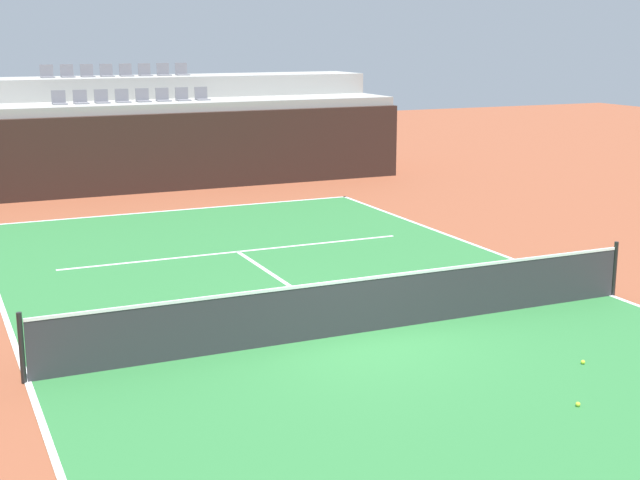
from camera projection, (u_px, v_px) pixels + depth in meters
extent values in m
plane|color=brown|center=(361.00, 333.00, 15.33)|extent=(80.00, 80.00, 0.00)
cube|color=#2D7238|center=(361.00, 333.00, 15.33)|extent=(11.00, 24.00, 0.01)
cube|color=white|center=(175.00, 210.00, 25.95)|extent=(11.00, 0.10, 0.00)
cube|color=white|center=(28.00, 382.00, 13.15)|extent=(0.10, 24.00, 0.00)
cube|color=white|center=(611.00, 295.00, 17.50)|extent=(0.10, 24.00, 0.00)
cube|color=white|center=(238.00, 252.00, 21.02)|extent=(8.26, 0.10, 0.00)
cube|color=white|center=(289.00, 286.00, 18.17)|extent=(0.10, 6.40, 0.00)
cube|color=black|center=(145.00, 154.00, 28.66)|extent=(18.10, 0.30, 2.50)
cube|color=#9E9E99|center=(136.00, 145.00, 29.83)|extent=(18.10, 2.40, 2.79)
cube|color=#9E9E99|center=(120.00, 127.00, 31.88)|extent=(18.10, 2.40, 3.53)
cube|color=slate|center=(60.00, 104.00, 28.57)|extent=(0.44, 0.44, 0.04)
cube|color=slate|center=(58.00, 96.00, 28.70)|extent=(0.44, 0.04, 0.40)
cube|color=slate|center=(81.00, 103.00, 28.84)|extent=(0.44, 0.44, 0.04)
cube|color=slate|center=(80.00, 96.00, 28.97)|extent=(0.44, 0.04, 0.40)
cube|color=slate|center=(103.00, 103.00, 29.11)|extent=(0.44, 0.44, 0.04)
cube|color=slate|center=(101.00, 95.00, 29.24)|extent=(0.44, 0.04, 0.40)
cube|color=slate|center=(123.00, 102.00, 29.38)|extent=(0.44, 0.44, 0.04)
cube|color=slate|center=(122.00, 95.00, 29.51)|extent=(0.44, 0.04, 0.40)
cube|color=slate|center=(144.00, 101.00, 29.65)|extent=(0.44, 0.44, 0.04)
cube|color=slate|center=(142.00, 94.00, 29.78)|extent=(0.44, 0.04, 0.40)
cube|color=slate|center=(164.00, 101.00, 29.92)|extent=(0.44, 0.44, 0.04)
cube|color=slate|center=(162.00, 94.00, 30.04)|extent=(0.44, 0.04, 0.40)
cube|color=slate|center=(184.00, 100.00, 30.19)|extent=(0.44, 0.44, 0.04)
cube|color=slate|center=(182.00, 93.00, 30.31)|extent=(0.44, 0.04, 0.40)
cube|color=slate|center=(203.00, 100.00, 30.45)|extent=(0.44, 0.44, 0.04)
cube|color=slate|center=(201.00, 93.00, 30.58)|extent=(0.44, 0.04, 0.40)
cube|color=slate|center=(48.00, 77.00, 30.54)|extent=(0.44, 0.44, 0.04)
cube|color=slate|center=(46.00, 70.00, 30.67)|extent=(0.44, 0.04, 0.40)
cube|color=slate|center=(68.00, 77.00, 30.81)|extent=(0.44, 0.44, 0.04)
cube|color=slate|center=(67.00, 70.00, 30.94)|extent=(0.44, 0.04, 0.40)
cube|color=slate|center=(88.00, 77.00, 31.08)|extent=(0.44, 0.44, 0.04)
cube|color=slate|center=(87.00, 70.00, 31.21)|extent=(0.44, 0.04, 0.40)
cube|color=slate|center=(108.00, 76.00, 31.35)|extent=(0.44, 0.44, 0.04)
cube|color=slate|center=(106.00, 70.00, 31.48)|extent=(0.44, 0.04, 0.40)
cube|color=slate|center=(127.00, 76.00, 31.62)|extent=(0.44, 0.44, 0.04)
cube|color=slate|center=(125.00, 69.00, 31.75)|extent=(0.44, 0.04, 0.40)
cube|color=slate|center=(146.00, 75.00, 31.89)|extent=(0.44, 0.44, 0.04)
cube|color=slate|center=(144.00, 69.00, 32.02)|extent=(0.44, 0.04, 0.40)
cube|color=slate|center=(164.00, 75.00, 32.16)|extent=(0.44, 0.44, 0.04)
cube|color=slate|center=(163.00, 69.00, 32.28)|extent=(0.44, 0.04, 0.40)
cube|color=slate|center=(183.00, 75.00, 32.42)|extent=(0.44, 0.44, 0.04)
cube|color=slate|center=(181.00, 68.00, 32.55)|extent=(0.44, 0.04, 0.40)
cylinder|color=black|center=(22.00, 348.00, 13.01)|extent=(0.08, 0.08, 1.07)
cylinder|color=black|center=(615.00, 269.00, 17.40)|extent=(0.08, 0.08, 1.07)
cube|color=#333338|center=(361.00, 307.00, 15.22)|extent=(10.90, 0.02, 0.92)
cube|color=white|center=(361.00, 279.00, 15.11)|extent=(10.90, 0.04, 0.05)
sphere|color=#CCE033|center=(583.00, 362.00, 13.85)|extent=(0.07, 0.07, 0.07)
sphere|color=#CCE033|center=(578.00, 404.00, 12.28)|extent=(0.07, 0.07, 0.07)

